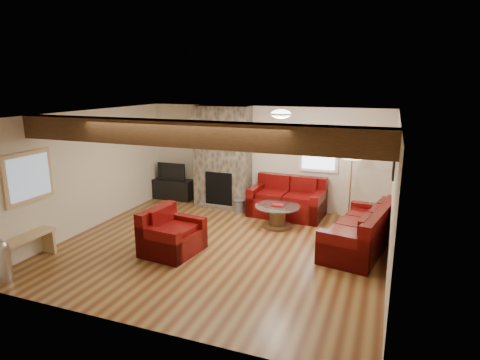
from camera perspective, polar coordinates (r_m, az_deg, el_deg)
The scene contains 18 objects.
room at distance 7.37m, azimuth -2.99°, elevation -0.45°, with size 8.00×8.00×8.00m.
oak_beam at distance 6.07m, azimuth -7.88°, elevation 6.56°, with size 6.00×0.36×0.38m, color #372010.
chimney_breast at distance 10.00m, azimuth -2.53°, elevation 3.16°, with size 1.40×0.67×2.50m.
back_window at distance 9.49m, azimuth 11.18°, elevation 4.37°, with size 0.90×0.08×1.10m, color white, non-canonical shape.
hatch_window at distance 7.88m, azimuth -27.88°, elevation 0.37°, with size 0.08×1.00×0.90m, color tan, non-canonical shape.
ceiling_dome at distance 7.72m, azimuth 5.84°, elevation 9.11°, with size 0.40×0.40×0.18m, color white, non-canonical shape.
artwork_back at distance 9.74m, azimuth 4.22°, elevation 5.72°, with size 0.42×0.06×0.52m, color black, non-canonical shape.
artwork_right at distance 6.96m, azimuth 20.98°, elevation 2.02°, with size 0.06×0.55×0.42m, color black, non-canonical shape.
sofa_three at distance 7.85m, azimuth 16.64°, elevation -6.49°, with size 2.16×0.90×0.84m, color #470905, non-canonical shape.
loveseat at distance 9.39m, azimuth 6.69°, elevation -2.45°, with size 1.69×0.97×0.90m, color #470905, non-canonical shape.
armchair_red at distance 7.46m, azimuth -9.60°, elevation -7.23°, with size 1.01×0.88×0.82m, color #470905, non-canonical shape.
coffee_table at distance 8.72m, azimuth 5.35°, elevation -5.16°, with size 0.97×0.97×0.51m.
tv_cabinet at distance 10.88m, azimuth -9.43°, elevation -1.29°, with size 1.07×0.43×0.53m, color black.
television at distance 10.76m, azimuth -9.54°, elevation 1.27°, with size 0.80×0.10×0.46m, color black.
floor_lamp at distance 9.26m, azimuth 15.69°, elevation 3.29°, with size 0.44×0.44×1.70m.
pine_bench at distance 7.85m, azimuth -28.70°, elevation -9.04°, with size 0.30×1.30×0.49m, color tan, non-canonical shape.
pedal_bin at distance 7.42m, azimuth -30.84°, elevation -9.71°, with size 0.28×0.28×0.70m, color #B6B6BB, non-canonical shape.
coal_bucket at distance 9.71m, azimuth -0.03°, elevation -3.61°, with size 0.33×0.33×0.31m, color gray, non-canonical shape.
Camera 1 is at (2.88, -6.54, 3.06)m, focal length 30.00 mm.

